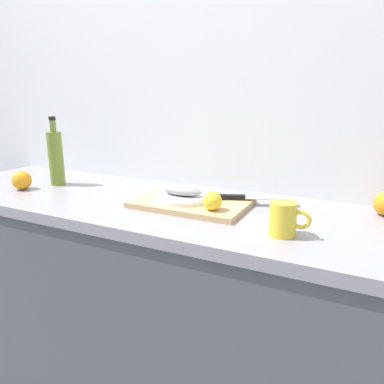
% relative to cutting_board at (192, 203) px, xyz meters
% --- Properties ---
extents(back_wall, '(3.20, 0.05, 2.50)m').
position_rel_cutting_board_xyz_m(back_wall, '(-0.17, 0.31, 0.34)').
color(back_wall, white).
rests_on(back_wall, ground_plane).
extents(kitchen_counter, '(2.00, 0.60, 0.90)m').
position_rel_cutting_board_xyz_m(kitchen_counter, '(-0.17, -0.02, -0.46)').
color(kitchen_counter, '#4C5159').
rests_on(kitchen_counter, ground_plane).
extents(cutting_board, '(0.41, 0.28, 0.02)m').
position_rel_cutting_board_xyz_m(cutting_board, '(0.00, 0.00, 0.00)').
color(cutting_board, tan).
rests_on(cutting_board, kitchen_counter).
extents(white_plate, '(0.21, 0.21, 0.01)m').
position_rel_cutting_board_xyz_m(white_plate, '(-0.04, -0.01, 0.02)').
color(white_plate, white).
rests_on(white_plate, cutting_board).
extents(fish_fillet, '(0.16, 0.07, 0.04)m').
position_rel_cutting_board_xyz_m(fish_fillet, '(-0.04, -0.01, 0.04)').
color(fish_fillet, gray).
rests_on(fish_fillet, white_plate).
extents(chef_knife, '(0.28, 0.14, 0.02)m').
position_rel_cutting_board_xyz_m(chef_knife, '(0.17, 0.09, 0.02)').
color(chef_knife, silver).
rests_on(chef_knife, cutting_board).
extents(lemon_0, '(0.06, 0.06, 0.06)m').
position_rel_cutting_board_xyz_m(lemon_0, '(0.11, -0.08, 0.04)').
color(lemon_0, yellow).
rests_on(lemon_0, cutting_board).
extents(olive_oil_bottle, '(0.06, 0.06, 0.30)m').
position_rel_cutting_board_xyz_m(olive_oil_bottle, '(-0.68, 0.02, 0.12)').
color(olive_oil_bottle, olive).
rests_on(olive_oil_bottle, kitchen_counter).
extents(coffee_mug_1, '(0.12, 0.08, 0.10)m').
position_rel_cutting_board_xyz_m(coffee_mug_1, '(0.37, -0.15, 0.04)').
color(coffee_mug_1, yellow).
rests_on(coffee_mug_1, kitchen_counter).
extents(orange_0, '(0.08, 0.08, 0.08)m').
position_rel_cutting_board_xyz_m(orange_0, '(-0.75, -0.12, 0.03)').
color(orange_0, orange).
rests_on(orange_0, kitchen_counter).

